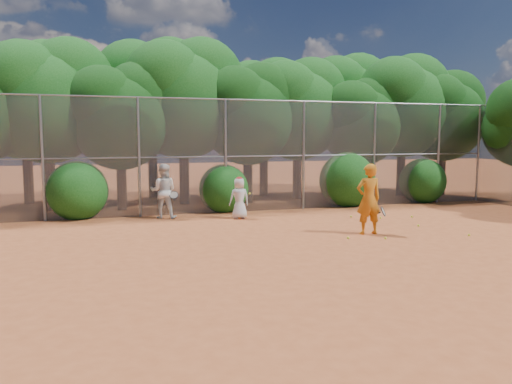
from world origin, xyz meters
name	(u,v)px	position (x,y,z in m)	size (l,w,h in m)	color
ground	(325,245)	(0.00, 0.00, 0.00)	(80.00, 80.00, 0.00)	#A64D25
fence_back	(249,155)	(-0.12, 6.00, 2.05)	(20.05, 0.09, 4.03)	gray
tree_1	(48,96)	(-6.94, 8.54, 4.16)	(4.64, 4.03, 6.35)	black
tree_2	(121,112)	(-4.45, 7.83, 3.58)	(3.99, 3.47, 5.47)	black
tree_3	(184,94)	(-1.94, 8.84, 4.40)	(4.89, 4.26, 6.70)	black
tree_4	(249,110)	(0.55, 8.24, 3.76)	(4.19, 3.64, 5.73)	black
tree_5	(299,105)	(3.06, 9.04, 4.05)	(4.51, 3.92, 6.17)	black
tree_6	(361,119)	(5.55, 8.03, 3.47)	(3.86, 3.36, 5.29)	black
tree_7	(404,102)	(8.06, 8.64, 4.28)	(4.77, 4.14, 6.53)	black
tree_8	(444,112)	(10.05, 8.34, 3.82)	(4.25, 3.70, 5.82)	black
tree_9	(26,95)	(-7.94, 10.84, 4.34)	(4.83, 4.20, 6.62)	black
tree_10	(153,92)	(-2.93, 11.05, 4.63)	(5.15, 4.48, 7.06)	black
tree_11	(265,104)	(2.06, 10.64, 4.16)	(4.64, 4.03, 6.35)	black
tree_12	(347,100)	(6.56, 11.24, 4.51)	(5.02, 4.37, 6.88)	black
bush_0	(77,188)	(-6.00, 6.30, 1.00)	(2.00, 2.00, 2.00)	#124A13
bush_1	(224,187)	(-1.00, 6.30, 0.90)	(1.80, 1.80, 1.80)	#124A13
bush_2	(347,178)	(4.00, 6.30, 1.10)	(2.20, 2.20, 2.20)	#124A13
bush_3	(423,179)	(7.50, 6.30, 0.95)	(1.90, 1.90, 1.90)	#124A13
player_yellow	(369,199)	(1.75, 0.88, 0.98)	(0.88, 0.62, 1.96)	#C87217
player_teen	(239,198)	(-0.93, 4.51, 0.69)	(0.68, 0.46, 1.39)	silver
player_white	(163,191)	(-3.29, 5.40, 0.90)	(1.04, 0.91, 1.81)	silver
ball_0	(418,225)	(3.80, 1.43, 0.03)	(0.07, 0.07, 0.07)	yellow
ball_1	(381,218)	(3.51, 3.05, 0.03)	(0.07, 0.07, 0.07)	yellow
ball_2	(385,238)	(1.81, 0.09, 0.03)	(0.07, 0.07, 0.07)	yellow
ball_3	(469,235)	(4.21, -0.25, 0.03)	(0.07, 0.07, 0.07)	yellow
ball_4	(348,238)	(0.89, 0.42, 0.03)	(0.07, 0.07, 0.07)	yellow
ball_5	(412,217)	(4.63, 2.93, 0.03)	(0.07, 0.07, 0.07)	yellow
ball_6	(351,216)	(2.71, 3.58, 0.03)	(0.07, 0.07, 0.07)	yellow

